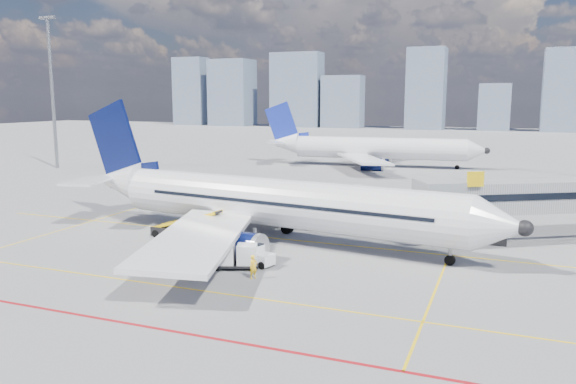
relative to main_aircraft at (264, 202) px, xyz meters
name	(u,v)px	position (x,y,z in m)	size (l,w,h in m)	color
ground	(239,264)	(1.32, -7.46, -3.22)	(420.00, 420.00, 0.00)	gray
apron_markings	(205,279)	(0.75, -11.37, -3.21)	(90.00, 35.12, 0.01)	yellow
floodlight_mast_nw	(52,88)	(-53.68, 32.54, 10.37)	(3.20, 0.61, 25.45)	slate
distant_skyline	(433,93)	(-9.14, 182.54, 10.71)	(249.14, 14.08, 31.16)	slate
main_aircraft	(264,202)	(0.00, 0.00, 0.00)	(41.53, 36.06, 12.17)	silver
second_aircraft	(370,148)	(-3.70, 54.48, 0.00)	(39.46, 34.34, 11.53)	silver
baggage_tug	(258,255)	(2.67, -7.20, -2.49)	(2.46, 1.92, 1.53)	silver
cargo_dolly	(236,256)	(1.60, -8.53, -2.25)	(3.50, 2.44, 1.76)	black
belt_loader	(180,230)	(-6.97, -2.31, -2.51)	(6.77, 2.11, 2.74)	black
ramp_worker	(253,267)	(3.70, -10.11, -2.41)	(0.59, 0.39, 1.63)	yellow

